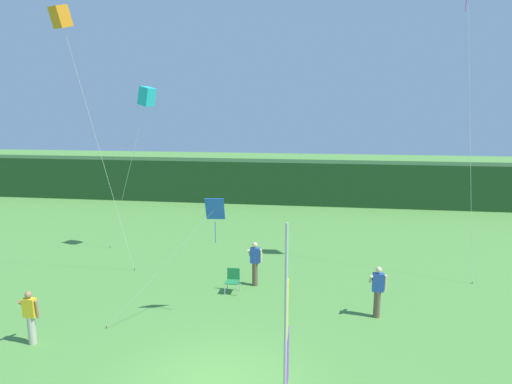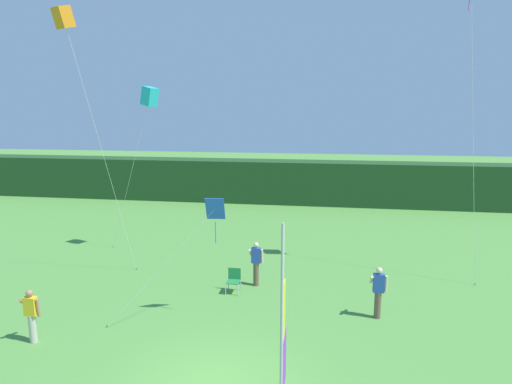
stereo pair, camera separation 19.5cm
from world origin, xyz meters
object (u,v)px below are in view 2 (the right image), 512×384
banner_flag (283,336)px  kite_orange_box_1 (64,18)px  person_near_banner (256,263)px  person_far_left (378,291)px  person_mid_field (32,314)px  kite_cyan_box_3 (149,97)px  folding_chair (234,279)px  kite_blue_diamond_2 (211,214)px

banner_flag → kite_orange_box_1: bearing=140.2°
person_near_banner → person_far_left: (4.39, -2.06, -0.00)m
kite_orange_box_1 → person_mid_field: bearing=-75.4°
banner_flag → kite_cyan_box_3: 14.19m
kite_orange_box_1 → person_near_banner: bearing=3.1°
banner_flag → kite_orange_box_1: 14.00m
person_mid_field → folding_chair: 6.83m
person_mid_field → kite_blue_diamond_2: size_ratio=0.40×
banner_flag → person_mid_field: (-7.64, 2.56, -1.38)m
person_far_left → person_mid_field: bearing=-162.6°
banner_flag → kite_cyan_box_3: kite_cyan_box_3 is taller
banner_flag → folding_chair: size_ratio=5.27×
person_near_banner → person_mid_field: bearing=-137.9°
person_far_left → folding_chair: bearing=165.5°
kite_orange_box_1 → folding_chair: bearing=-3.1°
person_mid_field → person_near_banner: bearing=42.1°
person_mid_field → person_far_left: bearing=17.4°
person_near_banner → folding_chair: 1.12m
kite_orange_box_1 → kite_cyan_box_3: kite_orange_box_1 is taller
banner_flag → kite_orange_box_1: kite_orange_box_1 is taller
person_near_banner → folding_chair: person_near_banner is taller
banner_flag → person_far_left: banner_flag is taller
person_mid_field → folding_chair: size_ratio=1.84×
person_near_banner → person_far_left: size_ratio=1.00×
banner_flag → kite_blue_diamond_2: size_ratio=1.15×
person_far_left → kite_blue_diamond_2: (-5.37, -0.86, 2.59)m
folding_chair → kite_orange_box_1: (-6.37, 0.35, 9.56)m
person_far_left → folding_chair: 5.31m
folding_chair → kite_blue_diamond_2: bearing=-96.4°
person_mid_field → banner_flag: bearing=-18.5°
kite_blue_diamond_2 → person_far_left: bearing=9.1°
person_mid_field → folding_chair: (5.10, 4.53, -0.36)m
person_mid_field → kite_orange_box_1: 10.49m
folding_chair → kite_orange_box_1: size_ratio=0.08×
banner_flag → folding_chair: 7.73m
person_mid_field → person_far_left: (10.22, 3.21, 0.06)m
kite_blue_diamond_2 → kite_orange_box_1: bearing=157.5°
folding_chair → kite_blue_diamond_2: size_ratio=0.22×
person_near_banner → kite_cyan_box_3: (-5.42, 3.26, 6.42)m
banner_flag → person_near_banner: (-1.81, 7.83, -1.31)m
banner_flag → person_near_banner: 8.14m
kite_orange_box_1 → kite_cyan_box_3: (1.68, 3.65, -2.72)m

